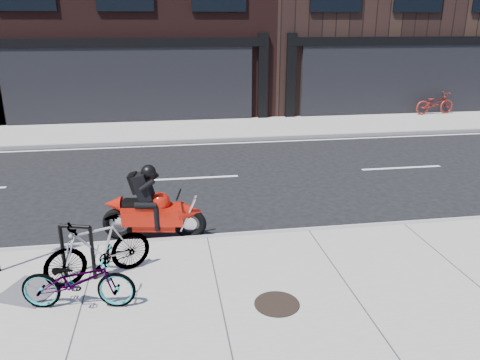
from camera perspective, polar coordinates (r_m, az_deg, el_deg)
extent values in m
plane|color=black|center=(10.84, -4.95, -3.09)|extent=(120.00, 120.00, 0.00)
cube|color=gray|center=(6.44, -1.45, -19.08)|extent=(60.00, 6.00, 0.13)
cube|color=gray|center=(18.24, -6.78, 6.07)|extent=(60.00, 3.50, 0.13)
cylinder|color=black|center=(7.96, -20.77, -8.16)|extent=(0.06, 0.06, 0.89)
cylinder|color=black|center=(7.75, -17.52, -8.53)|extent=(0.06, 0.06, 0.89)
cylinder|color=black|center=(7.67, -19.52, -5.36)|extent=(0.49, 0.20, 0.06)
imported|color=gray|center=(7.12, -19.13, -11.50)|extent=(1.67, 0.77, 0.84)
imported|color=gray|center=(7.73, -16.90, -8.03)|extent=(1.74, 1.11, 1.01)
torus|color=black|center=(9.12, -6.12, -5.33)|extent=(0.65, 0.24, 0.64)
torus|color=black|center=(9.38, -14.55, -5.16)|extent=(0.65, 0.24, 0.64)
cube|color=#A51307|center=(9.15, -10.53, -4.15)|extent=(1.21, 0.56, 0.37)
cone|color=#A51307|center=(9.02, -5.93, -3.87)|extent=(0.50, 0.49, 0.43)
sphere|color=#A51307|center=(9.03, -9.71, -2.69)|extent=(0.39, 0.39, 0.39)
cube|color=black|center=(9.13, -12.41, -2.77)|extent=(0.57, 0.36, 0.12)
cylinder|color=silver|center=(9.51, -13.43, -4.87)|extent=(0.54, 0.17, 0.09)
cube|color=black|center=(8.98, -11.71, -0.82)|extent=(0.43, 0.41, 0.57)
cube|color=black|center=(8.99, -12.71, -0.35)|extent=(0.27, 0.32, 0.39)
sphere|color=black|center=(8.87, -11.09, 0.95)|extent=(0.28, 0.28, 0.28)
imported|color=maroon|center=(22.63, 22.66, 8.64)|extent=(1.89, 0.82, 0.97)
cylinder|color=black|center=(7.02, 4.52, -14.82)|extent=(0.77, 0.77, 0.02)
cube|color=#515053|center=(7.96, -24.26, -12.25)|extent=(0.99, 0.99, 0.02)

